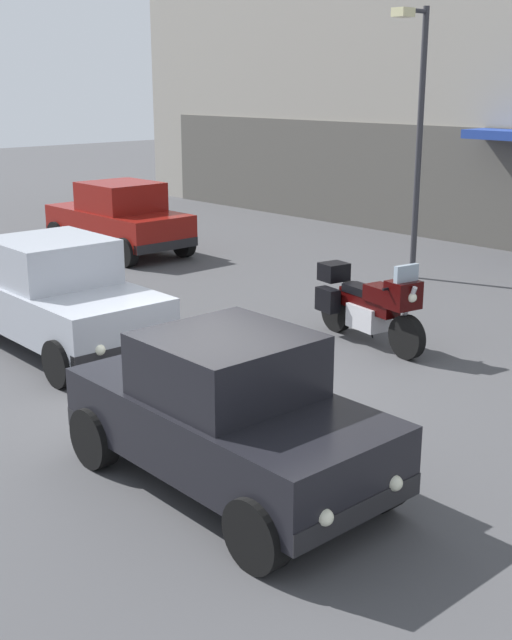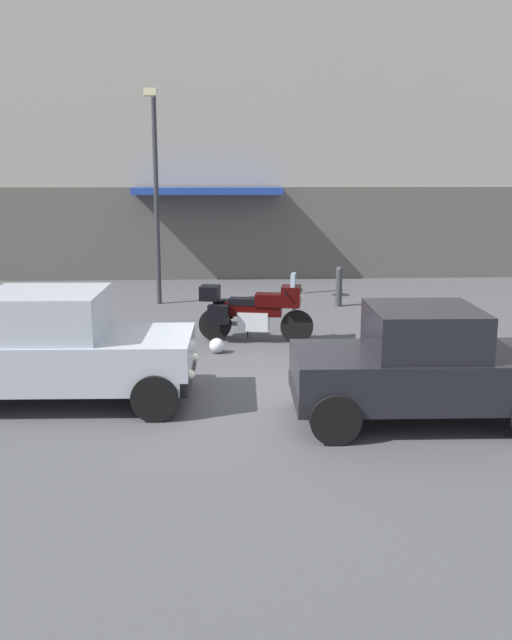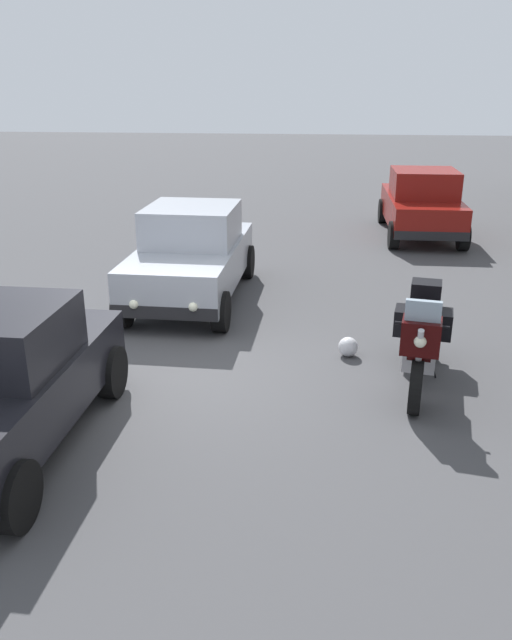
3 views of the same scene
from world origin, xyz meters
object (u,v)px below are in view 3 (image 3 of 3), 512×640
at_px(helmet, 348,347).
at_px(car_hatchback_near, 192,255).
at_px(motorcycle, 421,337).
at_px(car_wagon_end, 422,203).

distance_m(helmet, car_hatchback_near, 3.57).
bearing_deg(helmet, car_hatchback_near, -130.49).
bearing_deg(car_hatchback_near, motorcycle, 51.30).
xyz_separation_m(motorcycle, helmet, (-0.72, -0.87, -0.48)).
distance_m(helmet, car_wagon_end, 7.97).
distance_m(motorcycle, car_wagon_end, 8.47).
height_order(motorcycle, car_hatchback_near, car_hatchback_near).
bearing_deg(motorcycle, car_wagon_end, -177.56).
height_order(motorcycle, car_wagon_end, car_wagon_end).
xyz_separation_m(helmet, car_wagon_end, (-7.68, 2.03, 0.67)).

